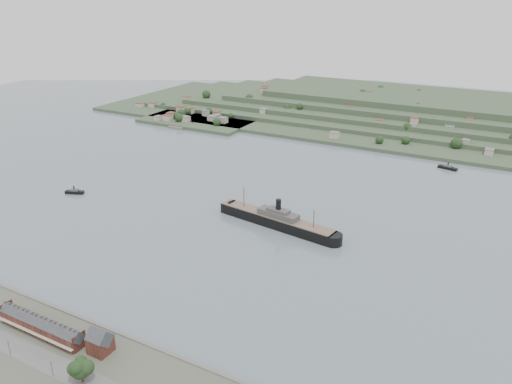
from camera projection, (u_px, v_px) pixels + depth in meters
The scene contains 10 objects.
ground at pixel (228, 220), 393.00m from camera, with size 1400.00×1400.00×0.00m, color slate.
near_shore at pixel (25, 363), 240.75m from camera, with size 220.00×80.00×2.60m.
terrace_row at pixel (41, 325), 258.23m from camera, with size 55.60×9.80×11.07m.
gabled_building at pixel (100, 342), 244.35m from camera, with size 10.40×10.18×14.09m.
far_peninsula at pixel (392, 110), 695.80m from camera, with size 760.00×309.00×30.00m.
steamship at pixel (273, 219), 382.27m from camera, with size 112.21×28.00×26.98m.
tugboat at pixel (74, 192), 442.50m from camera, with size 16.86×10.49×7.41m.
ferry_west at pixel (192, 125), 661.44m from camera, with size 16.04×6.77×5.83m.
ferry_east at pixel (448, 167), 503.17m from camera, with size 19.63×9.46×7.10m.
fig_tree at pixel (80, 368), 224.48m from camera, with size 11.66×10.10×13.02m.
Camera 1 is at (189.91, -301.75, 168.20)m, focal length 35.00 mm.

